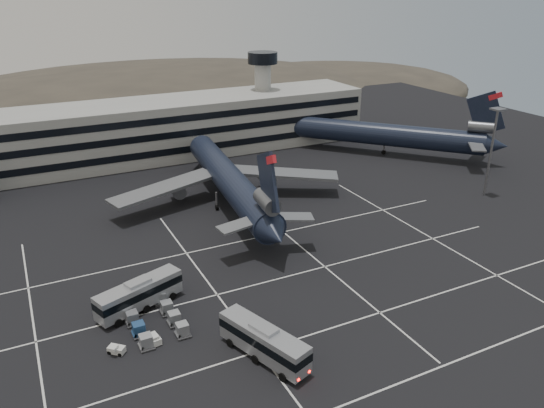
{
  "coord_description": "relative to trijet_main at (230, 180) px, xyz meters",
  "views": [
    {
      "loc": [
        -27.94,
        -57.27,
        41.17
      ],
      "look_at": [
        10.65,
        19.78,
        5.0
      ],
      "focal_mm": 35.0,
      "sensor_mm": 36.0,
      "label": 1
    }
  ],
  "objects": [
    {
      "name": "ground",
      "position": [
        -8.37,
        -33.71,
        -5.25
      ],
      "size": [
        260.0,
        260.0,
        0.0
      ],
      "primitive_type": "plane",
      "color": "black",
      "rests_on": "ground"
    },
    {
      "name": "lane_markings",
      "position": [
        -7.42,
        -32.98,
        -5.24
      ],
      "size": [
        90.0,
        55.62,
        0.01
      ],
      "color": "silver",
      "rests_on": "ground"
    },
    {
      "name": "terminal",
      "position": [
        -11.31,
        37.44,
        1.68
      ],
      "size": [
        125.0,
        26.0,
        24.0
      ],
      "color": "gray",
      "rests_on": "ground"
    },
    {
      "name": "hills",
      "position": [
        9.63,
        136.29,
        -17.32
      ],
      "size": [
        352.0,
        180.0,
        44.0
      ],
      "color": "#38332B",
      "rests_on": "ground"
    },
    {
      "name": "lightpole_right",
      "position": [
        49.63,
        -18.71,
        6.57
      ],
      "size": [
        2.4,
        2.4,
        18.28
      ],
      "color": "slate",
      "rests_on": "ground"
    },
    {
      "name": "trijet_main",
      "position": [
        0.0,
        0.0,
        0.0
      ],
      "size": [
        47.13,
        57.68,
        18.08
      ],
      "rotation": [
        0.0,
        0.0,
        -0.12
      ],
      "color": "black",
      "rests_on": "ground"
    },
    {
      "name": "trijet_far",
      "position": [
        49.06,
        12.92,
        0.18
      ],
      "size": [
        43.09,
        46.17,
        18.08
      ],
      "rotation": [
        0.0,
        0.0,
        0.74
      ],
      "color": "black",
      "rests_on": "ground"
    },
    {
      "name": "bus_near",
      "position": [
        -14.35,
        -45.0,
        -2.82
      ],
      "size": [
        6.91,
        12.82,
        4.44
      ],
      "rotation": [
        0.0,
        0.0,
        0.34
      ],
      "color": "#98999F",
      "rests_on": "ground"
    },
    {
      "name": "bus_far",
      "position": [
        -24.95,
        -28.24,
        -2.85
      ],
      "size": [
        12.65,
        7.01,
        4.39
      ],
      "rotation": [
        0.0,
        0.0,
        1.93
      ],
      "color": "#98999F",
      "rests_on": "ground"
    },
    {
      "name": "tug_a",
      "position": [
        -25.23,
        -36.51,
        -4.66
      ],
      "size": [
        1.58,
        2.25,
        1.33
      ],
      "rotation": [
        0.0,
        0.0,
        0.17
      ],
      "color": "silver",
      "rests_on": "ground"
    },
    {
      "name": "tug_b",
      "position": [
        -29.75,
        -36.39,
        -4.69
      ],
      "size": [
        2.25,
        2.19,
        1.26
      ],
      "rotation": [
        0.0,
        0.0,
        0.83
      ],
      "color": "silver",
      "rests_on": "ground"
    },
    {
      "name": "uld_cluster",
      "position": [
        -24.28,
        -32.5,
        -4.4
      ],
      "size": [
        7.16,
        10.93,
        1.74
      ],
      "rotation": [
        0.0,
        0.0,
        0.07
      ],
      "color": "#2D2D30",
      "rests_on": "ground"
    }
  ]
}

